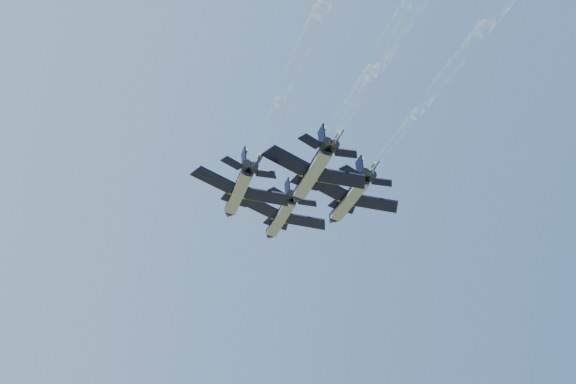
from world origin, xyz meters
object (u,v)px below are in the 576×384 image
jet_lead (281,217)px  jet_left (239,191)px  jet_slot (312,173)px  jet_right (349,198)px

jet_lead → jet_left: bearing=-130.3°
jet_lead → jet_slot: bearing=-90.5°
jet_right → jet_slot: size_ratio=1.00×
jet_right → jet_slot: 11.94m
jet_left → jet_slot: bearing=-48.3°
jet_right → jet_left: bearing=177.4°
jet_lead → jet_left: same height
jet_lead → jet_right: size_ratio=1.00×
jet_lead → jet_right: same height
jet_lead → jet_right: bearing=-54.0°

